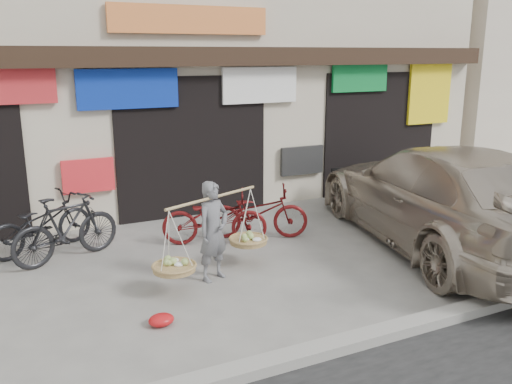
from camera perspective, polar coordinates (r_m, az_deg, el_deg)
name	(u,v)px	position (r m, az deg, el deg)	size (l,w,h in m)	color
ground	(277,278)	(7.83, 2.27, -9.03)	(70.00, 70.00, 0.00)	gray
kerb	(363,339)	(6.29, 11.16, -14.91)	(70.00, 0.25, 0.12)	gray
shophouse_block	(148,38)	(13.19, -11.29, 15.61)	(14.00, 6.32, 7.00)	beige
street_vendor	(213,236)	(7.59, -4.51, -4.61)	(1.88, 1.10, 1.42)	slate
bike_0	(41,223)	(9.35, -21.72, -3.08)	(0.62, 1.77, 0.93)	black
bike_1	(66,228)	(8.78, -19.37, -3.60)	(0.49, 1.73, 1.04)	black
bike_2	(257,212)	(9.31, 0.12, -2.15)	(0.61, 1.74, 0.91)	#560E0F
bike_3	(214,218)	(9.01, -4.40, -2.76)	(0.61, 1.74, 0.91)	#560E0F
suv	(442,196)	(9.37, 19.01, -0.41)	(3.55, 6.19, 1.69)	#AD9F8B
red_bag	(161,320)	(6.63, -9.95, -13.12)	(0.31, 0.25, 0.14)	red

